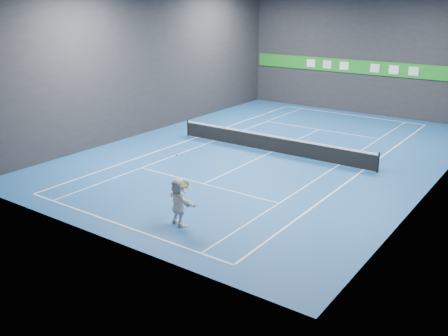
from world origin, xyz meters
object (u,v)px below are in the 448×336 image
Objects in this scene: tennis_net at (272,143)px; player at (179,202)px; tennis_ball at (177,155)px; tennis_racket at (185,186)px.

player is at bearing -79.35° from tennis_net.
tennis_ball is at bearing -79.74° from tennis_net.
tennis_ball reaches higher than tennis_net.
tennis_ball reaches higher than player.
player is at bearing -170.75° from tennis_racket.
tennis_ball is at bearing -20.94° from player.
tennis_net is at bearing 102.24° from tennis_racket.
tennis_ball is 0.13× the size of tennis_racket.
player is 1.85m from tennis_ball.
tennis_net is at bearing -59.24° from player.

